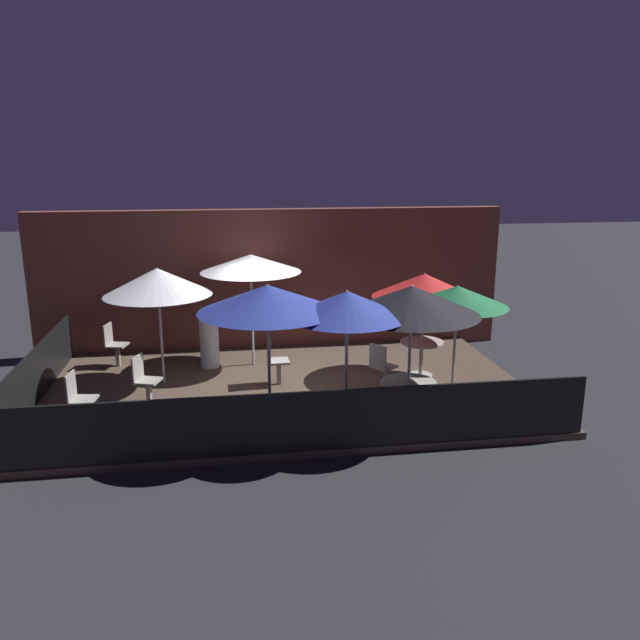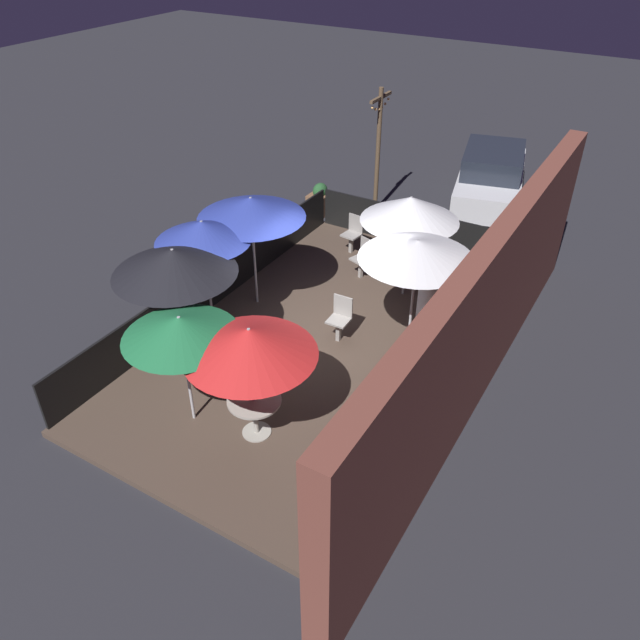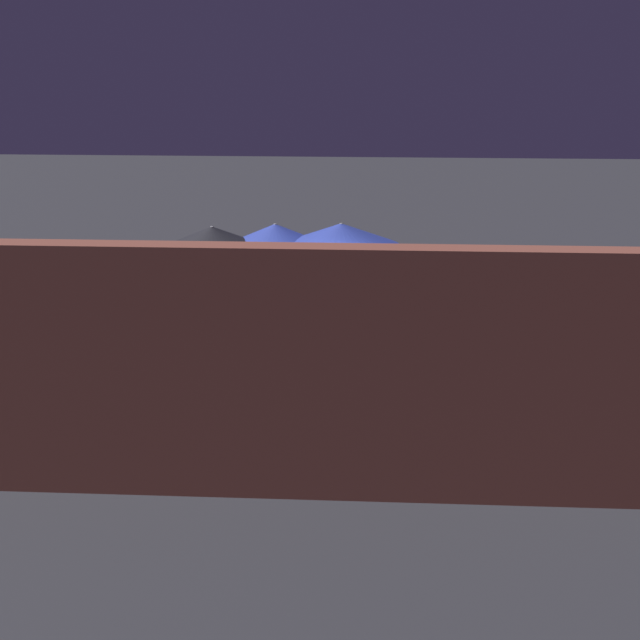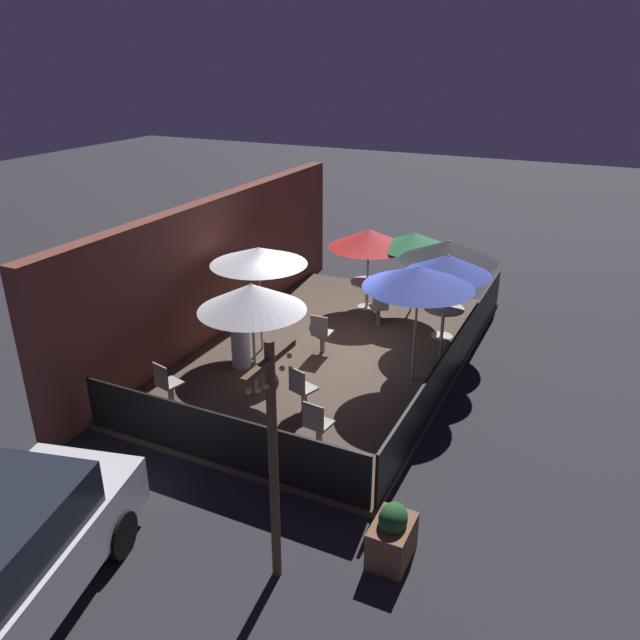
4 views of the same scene
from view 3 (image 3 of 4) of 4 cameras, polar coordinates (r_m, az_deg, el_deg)
The scene contains 21 objects.
ground_plane at distance 14.51m, azimuth -0.78°, elevation -5.27°, with size 60.00×60.00×0.00m, color #26262B.
patio_deck at distance 14.48m, azimuth -0.78°, elevation -5.05°, with size 9.18×5.53×0.12m.
building_wall at distance 11.12m, azimuth -1.90°, elevation -3.52°, with size 10.78×0.36×3.30m.
fence_front at distance 16.85m, azimuth -0.14°, elevation 0.24°, with size 8.98×0.05×0.95m.
fence_side_left at distance 14.70m, azimuth 17.22°, elevation -3.30°, with size 0.05×5.33×0.95m.
patio_umbrella_0 at distance 15.92m, azimuth -6.92°, elevation 5.13°, with size 2.19×2.19×2.34m.
patio_umbrella_1 at distance 14.03m, azimuth -12.28°, elevation 2.10°, with size 2.06×2.06×2.10m.
patio_umbrella_2 at distance 12.28m, azimuth 1.30°, elevation 1.83°, with size 2.09×2.09×2.37m.
patio_umbrella_3 at distance 15.67m, azimuth 1.35°, elevation 5.45°, with size 2.17×2.17×2.42m.
patio_umbrella_4 at distance 15.13m, azimuth -12.14°, elevation 3.32°, with size 1.84×1.84×2.07m.
patio_umbrella_5 at distance 13.27m, azimuth 9.20°, elevation 2.13°, with size 2.04×2.04×2.29m.
patio_umbrella_6 at distance 16.02m, azimuth -2.88°, elevation 5.44°, with size 1.82×1.82×2.35m.
dining_table_0 at distance 16.32m, azimuth -6.72°, elevation -0.08°, with size 0.93×0.93×0.73m.
dining_table_1 at distance 14.43m, azimuth -11.95°, elevation -2.84°, with size 0.87×0.87×0.72m.
patio_chair_0 at distance 12.80m, azimuth 14.41°, elevation -6.12°, with size 0.48×0.48×0.92m.
patio_chair_1 at distance 14.07m, azimuth -0.07°, elevation -3.25°, with size 0.41×0.41×0.93m.
patio_chair_2 at distance 14.88m, azimuth -7.49°, elevation -2.23°, with size 0.56×0.56×0.92m.
patio_chair_3 at distance 15.67m, azimuth 12.47°, elevation -1.45°, with size 0.45×0.45×0.93m.
patio_chair_4 at distance 14.82m, azimuth 9.31°, elevation -2.39°, with size 0.51×0.51×0.93m.
patron_0 at distance 12.86m, azimuth 5.33°, elevation -5.19°, with size 0.49×0.49×1.26m.
planter_box at distance 17.87m, azimuth 16.82°, elevation -0.20°, with size 0.73×0.51×0.88m.
Camera 3 is at (-0.96, 13.30, 5.71)m, focal length 50.00 mm.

